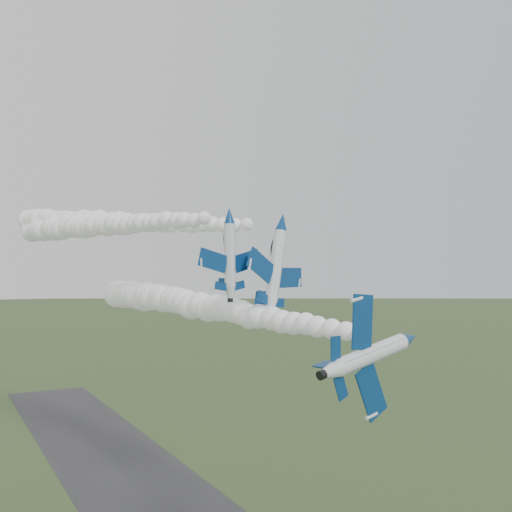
{
  "coord_description": "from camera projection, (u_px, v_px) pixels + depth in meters",
  "views": [
    {
      "loc": [
        -32.88,
        -43.1,
        38.39
      ],
      "look_at": [
        3.36,
        21.47,
        41.07
      ],
      "focal_mm": 40.0,
      "sensor_mm": 36.0,
      "label": 1
    }
  ],
  "objects": [
    {
      "name": "jet_pair_left",
      "position": [
        230.0,
        215.0,
        71.34
      ],
      "size": [
        10.06,
        11.77,
        2.93
      ],
      "rotation": [
        0.0,
        -0.02,
        0.24
      ],
      "color": "white"
    },
    {
      "name": "smoke_trail_jet_pair_right",
      "position": [
        117.0,
        222.0,
        99.67
      ],
      "size": [
        28.46,
        60.95,
        4.49
      ],
      "primitive_type": null,
      "rotation": [
        0.0,
        0.0,
        0.39
      ],
      "color": "white"
    },
    {
      "name": "jet_pair_right",
      "position": [
        283.0,
        222.0,
        76.64
      ],
      "size": [
        11.76,
        13.87,
        4.24
      ],
      "rotation": [
        0.0,
        0.23,
        0.39
      ],
      "color": "white"
    },
    {
      "name": "smoke_trail_jet_pair_left",
      "position": [
        99.0,
        226.0,
        96.5
      ],
      "size": [
        19.21,
        62.02,
        4.68
      ],
      "primitive_type": null,
      "rotation": [
        0.0,
        0.0,
        0.24
      ],
      "color": "white"
    },
    {
      "name": "smoke_trail_jet_lead",
      "position": [
        203.0,
        307.0,
        86.48
      ],
      "size": [
        17.01,
        69.58,
        5.3
      ],
      "primitive_type": null,
      "rotation": [
        0.0,
        0.0,
        0.17
      ],
      "color": "white"
    },
    {
      "name": "jet_lead",
      "position": [
        410.0,
        339.0,
        55.83
      ],
      "size": [
        4.13,
        13.88,
        11.3
      ],
      "rotation": [
        0.0,
        1.39,
        0.17
      ],
      "color": "white"
    }
  ]
}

